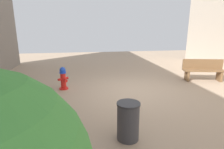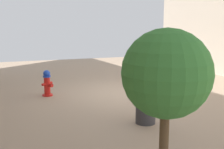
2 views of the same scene
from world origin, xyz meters
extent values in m
plane|color=tan|center=(0.00, 0.00, 0.00)|extent=(23.40, 23.40, 0.00)
cylinder|color=red|center=(2.57, -0.66, 0.03)|extent=(0.34, 0.34, 0.05)
cylinder|color=red|center=(2.57, -0.66, 0.34)|extent=(0.20, 0.20, 0.58)
cylinder|color=blue|center=(2.57, -0.66, 0.66)|extent=(0.25, 0.25, 0.06)
sphere|color=blue|center=(2.57, -0.66, 0.75)|extent=(0.23, 0.23, 0.23)
cylinder|color=red|center=(2.46, -0.75, 0.41)|extent=(0.16, 0.15, 0.09)
cylinder|color=red|center=(2.69, -0.58, 0.41)|extent=(0.16, 0.15, 0.09)
cylinder|color=red|center=(2.48, -0.53, 0.37)|extent=(0.18, 0.18, 0.12)
cube|color=brown|center=(-4.17, -0.67, 0.23)|extent=(0.18, 0.41, 0.45)
cube|color=brown|center=(-2.78, -0.97, 0.23)|extent=(0.18, 0.41, 0.45)
cube|color=brown|center=(-3.48, -0.82, 0.48)|extent=(1.82, 0.81, 0.06)
cube|color=brown|center=(-3.52, -1.01, 0.73)|extent=(1.74, 0.44, 0.44)
cylinder|color=brown|center=(2.26, 5.54, 0.96)|extent=(0.11, 0.11, 0.79)
sphere|color=#3D8438|center=(2.26, 5.54, 1.66)|extent=(1.01, 1.01, 1.01)
cylinder|color=#38383D|center=(0.91, 2.90, 0.39)|extent=(0.46, 0.46, 0.78)
cylinder|color=#2C2C30|center=(0.91, 2.90, 0.80)|extent=(0.49, 0.49, 0.04)
camera|label=1|loc=(1.80, 6.21, 2.29)|focal=28.96mm
camera|label=2|loc=(3.94, 7.88, 2.12)|focal=41.23mm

